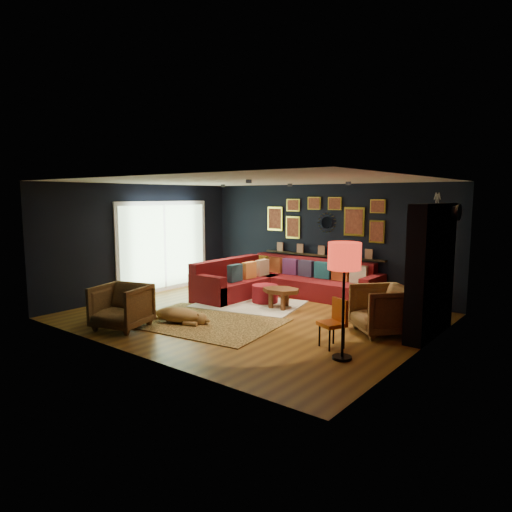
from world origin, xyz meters
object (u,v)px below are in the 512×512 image
Objects in this scene: coffee_table at (281,292)px; orange_chair at (335,319)px; pouf at (265,293)px; gold_stool at (100,307)px; dog at (178,312)px; armchair_right at (382,307)px; armchair_left at (122,304)px; sectional at (279,283)px; floor_lamp at (344,261)px.

coffee_table is 1.17× the size of orange_chair.
orange_chair is (2.61, -1.66, 0.22)m from pouf.
gold_stool reaches higher than dog.
orange_chair is at bearing -62.78° from armchair_right.
orange_chair reaches higher than gold_stool.
armchair_right is at bearing 9.87° from dog.
armchair_left is (-0.82, -3.10, 0.22)m from pouf.
orange_chair is at bearing -32.46° from pouf.
armchair_left is at bearing -131.97° from orange_chair.
coffee_table reaches higher than dog.
sectional is at bearing 66.71° from gold_stool.
sectional is 1.23m from coffee_table.
armchair_right reaches higher than coffee_table.
orange_chair reaches higher than coffee_table.
gold_stool is (-2.33, -2.70, -0.15)m from coffee_table.
armchair_right is at bearing 100.72° from orange_chair.
orange_chair reaches higher than pouf.
coffee_table is at bearing -146.08° from armchair_right.
sectional is 2.78× the size of dog.
coffee_table is 2.22m from dog.
pouf is at bearing 172.84° from orange_chair.
orange_chair is at bearing -41.13° from sectional.
sectional reaches higher than pouf.
pouf is 2.96m from armchair_right.
pouf is at bearing 64.09° from dog.
floor_lamp reaches higher than gold_stool.
armchair_left reaches higher than dog.
orange_chair is 2.99m from dog.
armchair_right is (2.90, -0.55, 0.24)m from pouf.
armchair_right is (2.32, -0.32, 0.10)m from coffee_table.
armchair_left is at bearing -104.76° from pouf.
sectional is 3.92m from armchair_left.
floor_lamp is (0.05, -1.53, 0.97)m from armchair_right.
dog is (-2.92, -0.60, -0.23)m from orange_chair.
armchair_left is at bearing -99.63° from sectional.
coffee_table is 1.56× the size of pouf.
armchair_left is at bearing -10.62° from gold_stool.
dog is (0.51, 0.84, -0.22)m from armchair_left.
pouf is 3.80m from floor_lamp.
armchair_right is at bearing -23.08° from sectional.
armchair_left is at bearing -139.48° from dog.
sectional is 3.77× the size of armchair_right.
sectional is 6.01× the size of pouf.
orange_chair is (-0.29, -1.12, -0.01)m from armchair_right.
armchair_right reaches higher than dog.
orange_chair is 1.11m from floor_lamp.
floor_lamp reaches higher than coffee_table.
dog is at bearing 41.69° from armchair_left.
armchair_left is (-1.40, -2.87, 0.08)m from coffee_table.
floor_lamp reaches higher than armchair_right.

